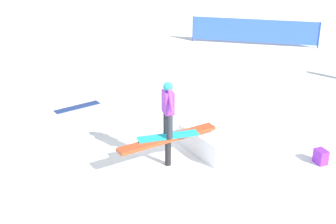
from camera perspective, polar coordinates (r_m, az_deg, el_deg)
ground_plane at (r=10.74m, az=-0.00°, el=-6.44°), size 60.00×60.00×0.00m
rail_feature at (r=10.45m, az=-0.00°, el=-3.55°), size 2.41×1.06×0.71m
snow_kicker_ramp at (r=11.48m, az=7.11°, el=-2.97°), size 2.19×2.00×0.56m
main_rider_on_rail at (r=10.14m, az=-0.00°, el=0.15°), size 1.39×0.70×1.29m
loose_snowboard_navy at (r=14.01m, az=-10.98°, el=0.59°), size 1.38×0.78×0.02m
backpack_on_snow at (r=11.27m, az=18.12°, el=-5.19°), size 0.26×0.33×0.34m
safety_fence at (r=20.60m, az=10.51°, el=9.70°), size 4.84×2.40×1.10m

